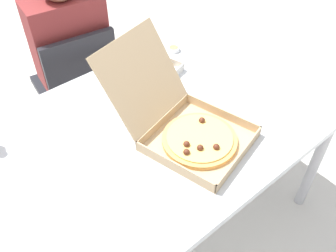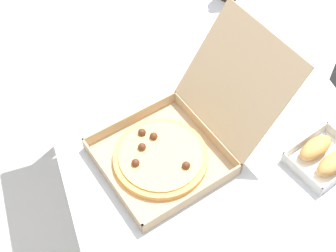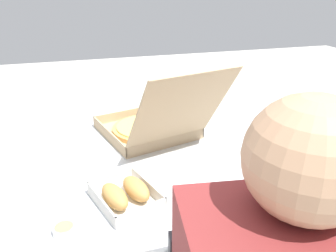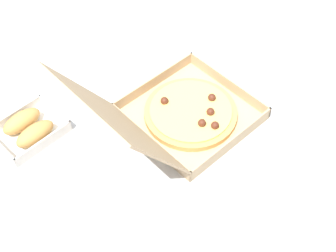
{
  "view_description": "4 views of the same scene",
  "coord_description": "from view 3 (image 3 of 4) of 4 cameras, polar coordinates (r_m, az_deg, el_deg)",
  "views": [
    {
      "loc": [
        -0.63,
        -0.82,
        1.72
      ],
      "look_at": [
        -0.0,
        -0.08,
        0.77
      ],
      "focal_mm": 39.64,
      "sensor_mm": 36.0,
      "label": 1
    },
    {
      "loc": [
        0.78,
        -0.41,
        1.85
      ],
      "look_at": [
        -0.0,
        -0.13,
        0.78
      ],
      "focal_mm": 49.68,
      "sensor_mm": 36.0,
      "label": 2
    },
    {
      "loc": [
        0.33,
        1.04,
        1.29
      ],
      "look_at": [
        0.0,
        -0.07,
        0.78
      ],
      "focal_mm": 35.79,
      "sensor_mm": 36.0,
      "label": 3
    },
    {
      "loc": [
        -0.68,
        0.31,
        1.75
      ],
      "look_at": [
        0.05,
        -0.09,
        0.73
      ],
      "focal_mm": 48.53,
      "sensor_mm": 36.0,
      "label": 4
    }
  ],
  "objects": [
    {
      "name": "pizza_box_open",
      "position": [
        1.31,
        -2.69,
        0.11
      ],
      "size": [
        0.45,
        0.58,
        0.33
      ],
      "color": "tan",
      "rests_on": "dining_table"
    },
    {
      "name": "dining_table",
      "position": [
        1.26,
        1.13,
        -6.65
      ],
      "size": [
        1.49,
        0.92,
        0.72
      ],
      "color": "silver",
      "rests_on": "ground_plane"
    },
    {
      "name": "dipping_sauce_cup",
      "position": [
        0.89,
        -17.26,
        -16.45
      ],
      "size": [
        0.06,
        0.06,
        0.02
      ],
      "color": "white",
      "rests_on": "dining_table"
    },
    {
      "name": "bread_side_box",
      "position": [
        0.95,
        -7.23,
        -11.43
      ],
      "size": [
        0.2,
        0.23,
        0.06
      ],
      "color": "white",
      "rests_on": "dining_table"
    },
    {
      "name": "paper_menu",
      "position": [
        1.41,
        20.9,
        -1.91
      ],
      "size": [
        0.25,
        0.22,
        0.0
      ],
      "primitive_type": "cube",
      "rotation": [
        0.0,
        0.0,
        -0.38
      ],
      "color": "white",
      "rests_on": "dining_table"
    }
  ]
}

